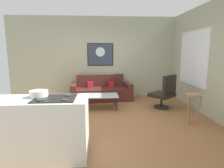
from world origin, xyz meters
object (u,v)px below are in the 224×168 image
at_px(mixing_bowl, 39,94).
at_px(wall_painting, 100,54).
at_px(coffee_table, 99,96).
at_px(couch, 101,92).
at_px(bar_stool, 193,102).
at_px(armchair, 165,93).

distance_m(mixing_bowl, wall_painting, 3.97).
bearing_deg(wall_painting, mixing_bowl, -103.96).
distance_m(coffee_table, mixing_bowl, 2.53).
distance_m(coffee_table, wall_painting, 1.90).
height_order(couch, coffee_table, couch).
xyz_separation_m(coffee_table, wall_painting, (0.06, 1.52, 1.14)).
relative_size(coffee_table, bar_stool, 1.57).
xyz_separation_m(couch, mixing_bowl, (-0.96, -3.34, 0.69)).
bearing_deg(coffee_table, wall_painting, 87.80).
height_order(couch, wall_painting, wall_painting).
bearing_deg(bar_stool, coffee_table, 148.52).
height_order(couch, bar_stool, couch).
height_order(armchair, wall_painting, wall_painting).
bearing_deg(couch, bar_stool, -49.18).
bearing_deg(mixing_bowl, coffee_table, 68.80).
height_order(armchair, bar_stool, armchair).
bearing_deg(wall_painting, bar_stool, -54.18).
bearing_deg(mixing_bowl, couch, 73.96).
xyz_separation_m(coffee_table, bar_stool, (2.07, -1.27, 0.15)).
bearing_deg(couch, armchair, -32.65).
xyz_separation_m(bar_stool, wall_painting, (-2.01, 2.79, 0.99)).
xyz_separation_m(coffee_table, mixing_bowl, (-0.89, -2.29, 0.60)).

